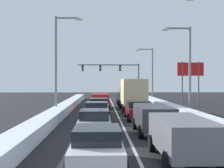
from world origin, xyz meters
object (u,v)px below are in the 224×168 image
at_px(street_lamp_right_near, 222,51).
at_px(roadside_sign_right, 190,74).
at_px(sedan_maroon_right_lane_third, 138,110).
at_px(sedan_navy_center_lane_third, 97,111).
at_px(street_lamp_left_mid, 59,57).
at_px(street_lamp_right_mid, 186,63).
at_px(suv_charcoal_right_lane_second, 153,116).
at_px(sedan_white_center_lane_nearest, 97,147).
at_px(traffic_light_gantry, 117,72).
at_px(suv_red_center_lane_fifth, 100,99).
at_px(sedan_silver_center_lane_second, 95,122).
at_px(street_lamp_right_far, 150,70).
at_px(suv_black_right_lane_fifth, 125,97).
at_px(box_truck_right_lane_fourth, 133,93).
at_px(sedan_tan_center_lane_fourth, 99,106).
at_px(suv_gray_right_lane_nearest, 182,135).

relative_size(street_lamp_right_near, roadside_sign_right, 1.47).
distance_m(sedan_maroon_right_lane_third, roadside_sign_right, 14.56).
height_order(sedan_navy_center_lane_third, street_lamp_left_mid, street_lamp_left_mid).
bearing_deg(street_lamp_right_mid, suv_charcoal_right_lane_second, -116.18).
xyz_separation_m(suv_charcoal_right_lane_second, sedan_maroon_right_lane_third, (-0.12, 7.11, -0.25)).
distance_m(sedan_white_center_lane_nearest, traffic_light_gantry, 43.66).
relative_size(suv_charcoal_right_lane_second, suv_red_center_lane_fifth, 1.00).
distance_m(suv_charcoal_right_lane_second, street_lamp_left_mid, 13.71).
height_order(sedan_maroon_right_lane_third, sedan_navy_center_lane_third, same).
bearing_deg(sedan_maroon_right_lane_third, sedan_silver_center_lane_second, -113.54).
xyz_separation_m(street_lamp_right_near, street_lamp_right_far, (0.38, 29.50, -0.02)).
height_order(suv_black_right_lane_fifth, street_lamp_right_near, street_lamp_right_near).
bearing_deg(suv_charcoal_right_lane_second, sedan_navy_center_lane_third, 119.96).
bearing_deg(suv_red_center_lane_fifth, sedan_white_center_lane_nearest, -90.04).
xyz_separation_m(sedan_white_center_lane_nearest, street_lamp_left_mid, (-3.79, 18.51, 4.67)).
height_order(sedan_silver_center_lane_second, sedan_navy_center_lane_third, same).
bearing_deg(sedan_white_center_lane_nearest, sedan_maroon_right_lane_third, 77.91).
bearing_deg(suv_red_center_lane_fifth, sedan_navy_center_lane_third, -91.16).
distance_m(sedan_silver_center_lane_second, sedan_navy_center_lane_third, 6.78).
distance_m(sedan_maroon_right_lane_third, box_truck_right_lane_fourth, 7.35).
xyz_separation_m(suv_black_right_lane_fifth, suv_red_center_lane_fifth, (-3.25, -4.47, 0.00)).
relative_size(suv_charcoal_right_lane_second, suv_black_right_lane_fifth, 1.00).
relative_size(sedan_white_center_lane_nearest, street_lamp_left_mid, 0.49).
bearing_deg(roadside_sign_right, suv_red_center_lane_fifth, -175.69).
distance_m(box_truck_right_lane_fourth, roadside_sign_right, 9.04).
bearing_deg(street_lamp_right_mid, box_truck_right_lane_fourth, 126.29).
distance_m(sedan_white_center_lane_nearest, sedan_tan_center_lane_fourth, 19.28).
bearing_deg(suv_red_center_lane_fifth, traffic_light_gantry, 80.92).
relative_size(box_truck_right_lane_fourth, suv_red_center_lane_fifth, 1.47).
bearing_deg(street_lamp_right_mid, sedan_navy_center_lane_third, -161.22).
bearing_deg(suv_charcoal_right_lane_second, sedan_white_center_lane_nearest, -113.24).
bearing_deg(box_truck_right_lane_fourth, street_lamp_right_far, 74.18).
relative_size(suv_charcoal_right_lane_second, street_lamp_right_mid, 0.62).
bearing_deg(sedan_maroon_right_lane_third, roadside_sign_right, 56.97).
height_order(suv_red_center_lane_fifth, street_lamp_right_far, street_lamp_right_far).
bearing_deg(sedan_navy_center_lane_third, street_lamp_right_mid, 18.78).
bearing_deg(sedan_silver_center_lane_second, suv_gray_right_lane_nearest, -58.61).
distance_m(sedan_navy_center_lane_third, suv_red_center_lane_fifth, 12.11).
height_order(suv_gray_right_lane_nearest, street_lamp_left_mid, street_lamp_left_mid).
height_order(sedan_maroon_right_lane_third, roadside_sign_right, roadside_sign_right).
relative_size(sedan_silver_center_lane_second, traffic_light_gantry, 0.42).
xyz_separation_m(sedan_tan_center_lane_fourth, street_lamp_right_mid, (7.67, -2.92, 4.01)).
bearing_deg(sedan_tan_center_lane_fourth, suv_gray_right_lane_nearest, -79.26).
bearing_deg(street_lamp_right_near, street_lamp_left_mid, 132.08).
height_order(sedan_white_center_lane_nearest, street_lamp_right_far, street_lamp_right_far).
relative_size(suv_black_right_lane_fifth, sedan_navy_center_lane_third, 1.09).
height_order(suv_gray_right_lane_nearest, suv_black_right_lane_fifth, same).
height_order(suv_charcoal_right_lane_second, sedan_maroon_right_lane_third, suv_charcoal_right_lane_second).
bearing_deg(street_lamp_left_mid, traffic_light_gantry, 75.09).
distance_m(sedan_silver_center_lane_second, suv_red_center_lane_fifth, 18.89).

